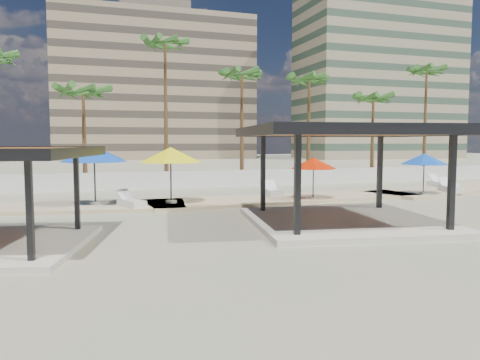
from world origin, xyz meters
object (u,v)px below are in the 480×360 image
at_px(pavilion_central, 346,166).
at_px(lounger_d, 450,188).
at_px(lounger_b, 273,192).
at_px(umbrella_c, 313,163).
at_px(lounger_c, 442,184).
at_px(lounger_a, 131,202).

relative_size(pavilion_central, lounger_d, 3.82).
bearing_deg(lounger_b, lounger_d, -89.21).
xyz_separation_m(pavilion_central, umbrella_c, (1.97, 6.71, -0.20)).
xyz_separation_m(lounger_b, lounger_c, (13.02, 0.87, 0.01)).
height_order(lounger_a, lounger_d, lounger_d).
xyz_separation_m(umbrella_c, lounger_c, (11.58, 3.29, -1.75)).
bearing_deg(lounger_d, lounger_c, -13.71).
bearing_deg(lounger_d, umbrella_c, 113.35).
bearing_deg(umbrella_c, lounger_a, 179.75).
relative_size(lounger_a, lounger_b, 0.94).
height_order(lounger_b, lounger_c, lounger_c).
xyz_separation_m(lounger_a, lounger_b, (8.39, 2.38, 0.01)).
bearing_deg(umbrella_c, pavilion_central, -106.33).
relative_size(lounger_c, lounger_d, 1.01).
relative_size(pavilion_central, umbrella_c, 2.64).
xyz_separation_m(pavilion_central, lounger_a, (-7.86, 6.75, -1.98)).
bearing_deg(lounger_a, lounger_b, -95.97).
bearing_deg(lounger_a, lounger_d, -109.53).
relative_size(umbrella_c, lounger_d, 1.45).
relative_size(pavilion_central, lounger_b, 3.89).
distance_m(pavilion_central, lounger_b, 9.36).
xyz_separation_m(pavilion_central, lounger_b, (0.53, 9.13, -1.96)).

